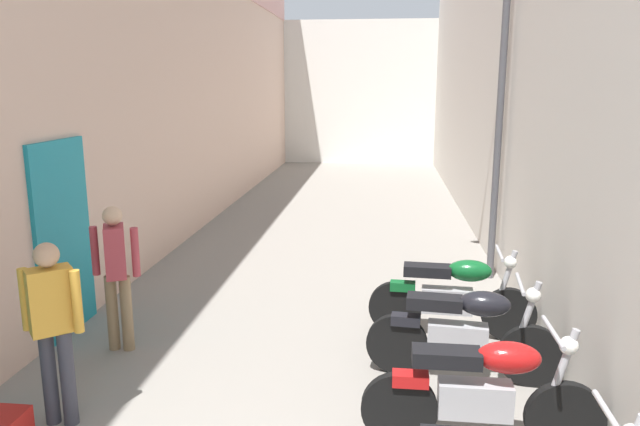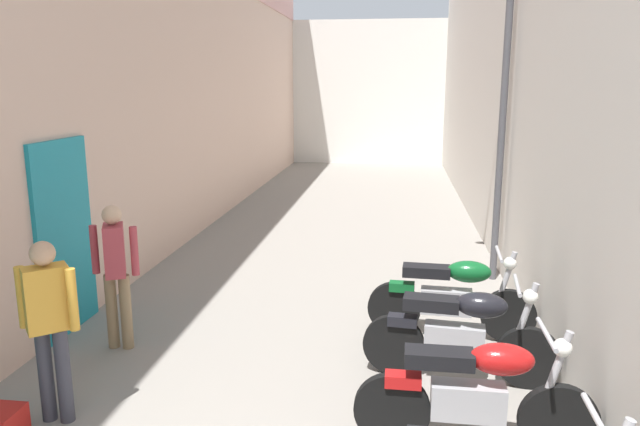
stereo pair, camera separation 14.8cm
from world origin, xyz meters
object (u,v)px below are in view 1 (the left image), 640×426
motorcycle_third (483,390)px  pedestrian_mid_alley (53,321)px  street_lamp (496,74)px  motorcycle_fourth (464,330)px  motorcycle_fifth (453,294)px  pedestrian_further_down (116,267)px

motorcycle_third → pedestrian_mid_alley: (-3.44, -0.00, 0.42)m
pedestrian_mid_alley → motorcycle_third: bearing=0.0°
motorcycle_third → street_lamp: 5.02m
motorcycle_fourth → motorcycle_third: bearing=-90.0°
street_lamp → pedestrian_mid_alley: bearing=-133.7°
motorcycle_fifth → pedestrian_further_down: bearing=-168.4°
motorcycle_third → pedestrian_further_down: pedestrian_further_down is taller
motorcycle_fourth → street_lamp: bearing=77.5°
motorcycle_third → motorcycle_fifth: (-0.00, 2.16, 0.00)m
pedestrian_further_down → street_lamp: size_ratio=0.31×
motorcycle_third → pedestrian_mid_alley: bearing=-180.0°
motorcycle_fifth → pedestrian_mid_alley: bearing=-147.9°
motorcycle_third → street_lamp: bearing=80.8°
motorcycle_third → pedestrian_mid_alley: size_ratio=1.18×
motorcycle_fifth → pedestrian_mid_alley: pedestrian_mid_alley is taller
motorcycle_fifth → pedestrian_mid_alley: (-3.44, -2.16, 0.42)m
motorcycle_fourth → pedestrian_further_down: size_ratio=1.18×
motorcycle_fourth → street_lamp: size_ratio=0.37×
pedestrian_mid_alley → street_lamp: size_ratio=0.31×
pedestrian_mid_alley → street_lamp: street_lamp is taller
motorcycle_third → pedestrian_further_down: bearing=158.1°
motorcycle_fourth → pedestrian_further_down: 3.59m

